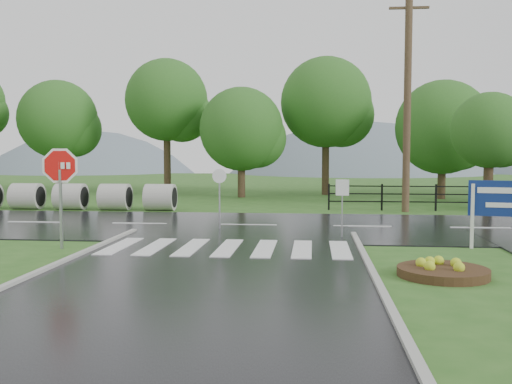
# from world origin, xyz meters

# --- Properties ---
(ground) EXTENTS (120.00, 120.00, 0.00)m
(ground) POSITION_xyz_m (0.00, 0.00, 0.00)
(ground) COLOR #2E5C1E
(ground) RESTS_ON ground
(main_road) EXTENTS (90.00, 8.00, 0.04)m
(main_road) POSITION_xyz_m (0.00, 10.00, 0.00)
(main_road) COLOR black
(main_road) RESTS_ON ground
(crosswalk) EXTENTS (6.50, 2.80, 0.02)m
(crosswalk) POSITION_xyz_m (0.00, 5.00, 0.06)
(crosswalk) COLOR silver
(crosswalk) RESTS_ON ground
(fence_west) EXTENTS (9.58, 0.08, 1.20)m
(fence_west) POSITION_xyz_m (7.75, 16.00, 0.72)
(fence_west) COLOR black
(fence_west) RESTS_ON ground
(hills) EXTENTS (102.00, 48.00, 48.00)m
(hills) POSITION_xyz_m (3.49, 65.00, -15.54)
(hills) COLOR slate
(hills) RESTS_ON ground
(treeline) EXTENTS (83.20, 5.20, 10.00)m
(treeline) POSITION_xyz_m (1.00, 24.00, 0.00)
(treeline) COLOR #255B1C
(treeline) RESTS_ON ground
(culvert_pipes) EXTENTS (13.90, 1.20, 1.20)m
(culvert_pipes) POSITION_xyz_m (-10.88, 15.00, 0.60)
(culvert_pipes) COLOR #9E9B93
(culvert_pipes) RESTS_ON ground
(stop_sign) EXTENTS (1.27, 0.29, 2.92)m
(stop_sign) POSITION_xyz_m (-4.52, 4.71, 2.01)
(stop_sign) COLOR #939399
(stop_sign) RESTS_ON ground
(estate_billboard) EXTENTS (2.10, 0.46, 1.86)m
(estate_billboard) POSITION_xyz_m (7.57, 5.87, 1.28)
(estate_billboard) COLOR silver
(estate_billboard) RESTS_ON ground
(flower_bed) EXTENTS (1.91, 1.91, 0.38)m
(flower_bed) POSITION_xyz_m (5.02, 2.18, 0.14)
(flower_bed) COLOR #332111
(flower_bed) RESTS_ON ground
(reg_sign_small) EXTENTS (0.40, 0.10, 1.81)m
(reg_sign_small) POSITION_xyz_m (3.16, 7.33, 1.31)
(reg_sign_small) COLOR #939399
(reg_sign_small) RESTS_ON ground
(reg_sign_round) EXTENTS (0.48, 0.07, 2.07)m
(reg_sign_round) POSITION_xyz_m (-0.87, 8.93, 1.32)
(reg_sign_round) COLOR #939399
(reg_sign_round) RESTS_ON ground
(utility_pole_east) EXTENTS (1.70, 0.32, 9.58)m
(utility_pole_east) POSITION_xyz_m (6.34, 15.50, 4.87)
(utility_pole_east) COLOR #473523
(utility_pole_east) RESTS_ON ground
(entrance_tree_left) EXTENTS (3.54, 3.54, 5.42)m
(entrance_tree_left) POSITION_xyz_m (10.43, 17.50, 3.63)
(entrance_tree_left) COLOR #3D2B1C
(entrance_tree_left) RESTS_ON ground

